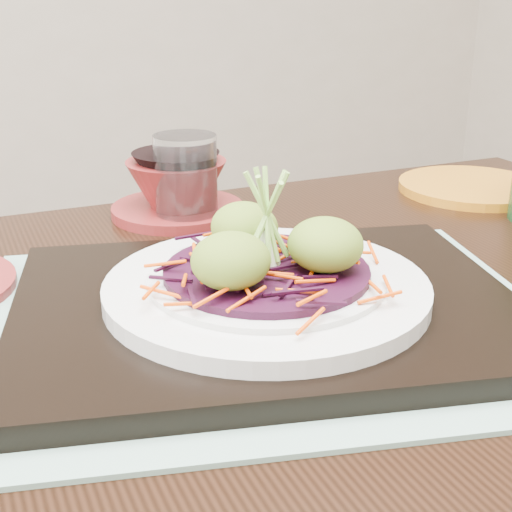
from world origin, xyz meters
name	(u,v)px	position (x,y,z in m)	size (l,w,h in m)	color
dining_table	(291,396)	(0.07, 0.04, 0.60)	(1.12, 0.76, 0.69)	black
placemat	(266,319)	(0.04, 0.02, 0.69)	(0.47, 0.37, 0.00)	#80A696
serving_tray	(266,307)	(0.04, 0.02, 0.70)	(0.41, 0.31, 0.02)	black
white_plate	(266,287)	(0.04, 0.02, 0.72)	(0.27, 0.27, 0.02)	silver
cabbage_bed	(267,271)	(0.04, 0.02, 0.74)	(0.17, 0.17, 0.01)	black
carrot_julienne	(267,262)	(0.04, 0.02, 0.74)	(0.20, 0.20, 0.01)	#E34304
guacamole_scoops	(267,244)	(0.04, 0.02, 0.76)	(0.15, 0.13, 0.05)	olive
scallion_garnish	(267,220)	(0.04, 0.02, 0.78)	(0.06, 0.06, 0.09)	#8AC54F
water_glass	(186,180)	(0.07, 0.29, 0.74)	(0.07, 0.07, 0.10)	white
terracotta_bowl_set	(177,191)	(0.07, 0.32, 0.72)	(0.20, 0.20, 0.07)	maroon
yellow_plate	(472,187)	(0.46, 0.25, 0.70)	(0.20, 0.20, 0.01)	#B66B14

